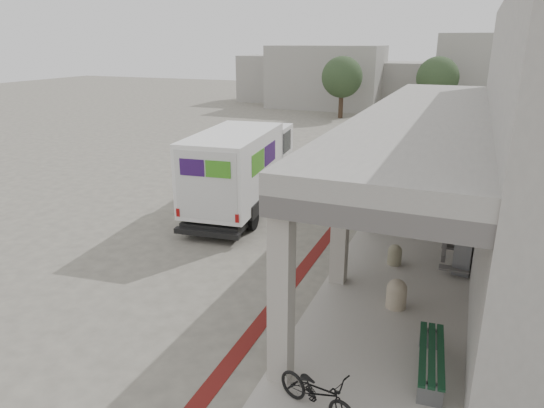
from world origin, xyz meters
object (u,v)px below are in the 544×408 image
at_px(bench, 431,358).
at_px(utility_cabinet, 464,255).
at_px(bicycle_black, 317,392).
at_px(fedex_truck, 242,167).

height_order(bench, utility_cabinet, utility_cabinet).
bearing_deg(utility_cabinet, bench, -85.24).
relative_size(utility_cabinet, bicycle_black, 0.63).
bearing_deg(bench, fedex_truck, 130.17).
relative_size(bench, utility_cabinet, 2.10).
xyz_separation_m(fedex_truck, bench, (7.26, -7.33, -1.14)).
height_order(fedex_truck, utility_cabinet, fedex_truck).
xyz_separation_m(utility_cabinet, bicycle_black, (-2.03, -6.30, -0.08)).
bearing_deg(fedex_truck, bench, -51.60).
height_order(bench, bicycle_black, bicycle_black).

